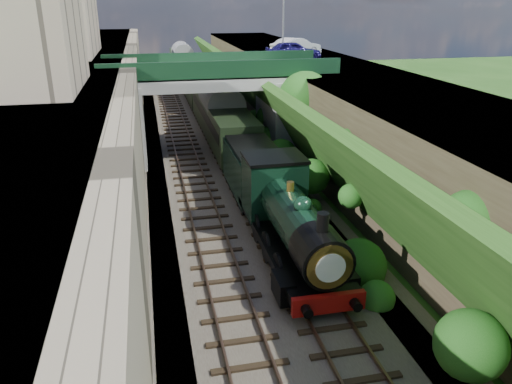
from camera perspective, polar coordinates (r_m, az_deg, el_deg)
The scene contains 20 objects.
ground at distance 16.59m, azimuth 7.14°, elevation -20.43°, with size 160.00×160.00×0.00m, color #1E4714.
trackbed at distance 33.71m, azimuth -4.03°, elevation 2.32°, with size 10.00×90.00×0.20m, color #473F38.
retaining_wall at distance 32.47m, azimuth -13.90°, elevation 7.27°, with size 1.00×90.00×7.00m, color #756B56.
street_plateau_left at distance 32.77m, azimuth -20.05°, elevation 6.72°, with size 6.00×90.00×7.00m, color #262628.
street_plateau_right at distance 35.44m, azimuth 11.35°, elevation 7.99°, with size 8.00×90.00×6.25m, color #262628.
embankment_slope at distance 31.85m, azimuth 5.36°, elevation 5.97°, with size 4.64×90.00×6.48m.
track_left at distance 33.45m, azimuth -7.43°, elevation 2.31°, with size 2.50×90.00×0.20m.
track_right at distance 33.85m, azimuth -2.03°, elevation 2.70°, with size 2.50×90.00×0.20m.
road_bridge at distance 36.66m, azimuth -3.67°, elevation 10.31°, with size 16.00×6.40×7.25m.
building_far at distance 42.02m, azimuth -21.76°, elevation 18.47°, with size 5.00×10.00×6.00m, color gray.
building_near at distance 26.14m, azimuth -24.23°, elevation 15.09°, with size 4.00×8.00×4.00m, color gray.
tree at distance 34.10m, azimuth 5.73°, elevation 10.40°, with size 3.60×3.80×6.60m.
lamppost at distance 43.48m, azimuth 3.20°, elevation 19.31°, with size 0.87×0.15×6.00m.
car_blue at distance 42.19m, azimuth 4.27°, elevation 15.77°, with size 1.84×4.57×1.56m, color navy.
car_silver at distance 45.54m, azimuth 4.59°, elevation 16.18°, with size 1.68×4.82×1.59m, color silver.
locomotive at distance 21.84m, azimuth 3.96°, elevation -3.44°, with size 3.10×10.22×3.83m.
tender at distance 28.57m, azimuth -0.15°, elevation 2.08°, with size 2.70×6.00×3.05m.
coach_front at distance 40.39m, azimuth -4.00°, elevation 8.38°, with size 2.90×18.00×3.70m.
coach_middle at distance 58.74m, azimuth -6.83°, elevation 12.31°, with size 2.90×18.00×3.70m.
coach_rear at distance 77.31m, azimuth -8.35°, elevation 14.35°, with size 2.90×18.00×3.70m.
Camera 1 is at (-4.53, -11.59, 10.98)m, focal length 35.00 mm.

